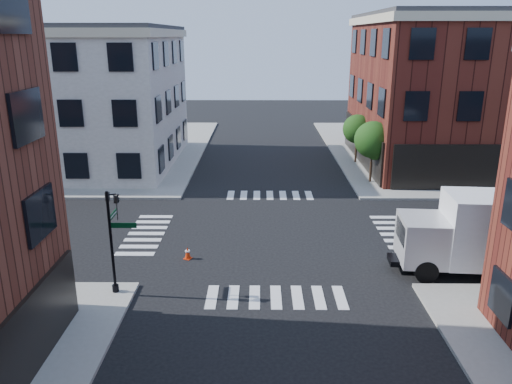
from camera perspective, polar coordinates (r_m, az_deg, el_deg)
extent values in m
plane|color=black|center=(27.75, 1.86, -4.83)|extent=(120.00, 120.00, 0.00)
cube|color=gray|center=(52.51, 24.93, 4.36)|extent=(30.00, 30.00, 0.15)
cube|color=gray|center=(51.95, -22.63, 4.51)|extent=(30.00, 30.00, 0.15)
cube|color=#BAB5AA|center=(45.79, -23.47, 9.76)|extent=(22.00, 16.00, 11.00)
cylinder|color=black|center=(37.84, 12.96, 2.26)|extent=(0.18, 0.18, 1.47)
cylinder|color=black|center=(37.66, 13.03, 3.34)|extent=(0.12, 0.12, 1.47)
sphere|color=#1A3E10|center=(37.30, 13.21, 5.84)|extent=(2.69, 2.69, 2.69)
sphere|color=#1A3E10|center=(37.37, 13.56, 4.98)|extent=(1.85, 1.85, 1.85)
cylinder|color=black|center=(43.56, 11.32, 4.25)|extent=(0.18, 0.18, 1.33)
cylinder|color=black|center=(43.42, 11.37, 5.10)|extent=(0.12, 0.12, 1.33)
sphere|color=#1A3E10|center=(43.13, 11.49, 7.07)|extent=(2.43, 2.43, 2.43)
sphere|color=#1A3E10|center=(43.17, 11.81, 6.40)|extent=(1.67, 1.67, 1.67)
cylinder|color=black|center=(21.47, -16.19, -5.80)|extent=(0.12, 0.12, 4.60)
cylinder|color=black|center=(22.31, -15.75, -10.53)|extent=(0.28, 0.28, 0.30)
cube|color=#053819|center=(21.00, -14.94, -3.71)|extent=(1.10, 0.03, 0.22)
cube|color=#053819|center=(21.57, -16.03, -2.53)|extent=(0.03, 1.10, 0.22)
imported|color=black|center=(20.90, -15.56, -1.68)|extent=(0.22, 0.18, 1.10)
imported|color=black|center=(21.25, -16.55, -1.45)|extent=(0.18, 0.22, 1.10)
cube|color=maroon|center=(26.38, 26.30, -2.87)|extent=(2.27, 0.20, 0.72)
cube|color=#B8B7BA|center=(24.18, 18.52, -5.13)|extent=(2.24, 2.63, 2.07)
cube|color=black|center=(23.83, 16.30, -4.32)|extent=(0.24, 1.97, 0.93)
cube|color=black|center=(25.39, 24.23, -7.39)|extent=(8.33, 1.63, 0.26)
cylinder|color=black|center=(23.65, 18.87, -8.57)|extent=(1.06, 0.44, 1.04)
cylinder|color=black|center=(25.57, 17.73, -6.46)|extent=(1.06, 0.44, 1.04)
cylinder|color=black|center=(26.68, 25.59, -6.38)|extent=(1.06, 0.44, 1.04)
cube|color=red|center=(25.04, -7.79, -7.52)|extent=(0.45, 0.45, 0.04)
cone|color=red|center=(24.92, -7.82, -6.90)|extent=(0.43, 0.43, 0.63)
cylinder|color=white|center=(24.88, -7.83, -6.71)|extent=(0.24, 0.24, 0.07)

